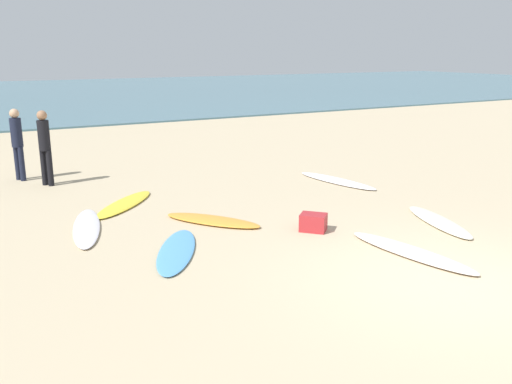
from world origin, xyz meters
The scene contains 12 objects.
ground_plane centered at (0.00, 0.00, 0.00)m, with size 120.00×120.00×0.00m, color #C6B28E.
ocean_water centered at (0.00, 39.42, 0.04)m, with size 120.00×40.00×0.08m, color slate.
surfboard_0 centered at (2.47, 5.92, 0.03)m, with size 0.55×2.52×0.07m, color white.
surfboard_1 centered at (-2.96, 3.14, 0.03)m, with size 0.58×2.19×0.06m, color #539CDC.
surfboard_2 centered at (2.08, 2.17, 0.04)m, with size 0.52×2.17×0.07m, color silver.
surfboard_3 centered at (-2.89, 6.40, 0.03)m, with size 0.56×2.29×0.07m, color yellow.
surfboard_4 centered at (0.39, 1.19, 0.04)m, with size 0.52×2.48×0.09m, color silver.
surfboard_5 centered at (-3.99, 5.14, 0.04)m, with size 0.49×2.48×0.07m, color white.
surfboard_6 centered at (-1.74, 4.37, 0.04)m, with size 0.58×2.05×0.08m, color #F19D35.
beachgoer_mid centered at (-4.03, 9.13, 1.05)m, with size 0.39×0.39×1.86m.
beachgoer_far centered at (-4.55, 10.07, 1.04)m, with size 0.37×0.37×1.84m.
beach_cooler centered at (-0.32, 2.98, 0.16)m, with size 0.47×0.35×0.32m, color #B2282D.
Camera 1 is at (-6.01, -5.03, 3.27)m, focal length 38.67 mm.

